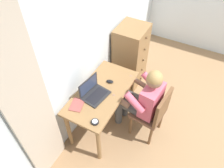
# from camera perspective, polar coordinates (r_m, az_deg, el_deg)

# --- Properties ---
(wall_back) EXTENTS (4.80, 0.05, 2.50)m
(wall_back) POSITION_cam_1_polar(r_m,az_deg,el_deg) (3.04, -3.90, 13.64)
(wall_back) COLOR silver
(wall_back) RESTS_ON ground_plane
(curtain_panel) EXTENTS (0.49, 0.03, 2.25)m
(curtain_panel) POSITION_cam_1_polar(r_m,az_deg,el_deg) (2.32, -20.47, -7.07)
(curtain_panel) COLOR #BCAD99
(curtain_panel) RESTS_ON ground_plane
(desk) EXTENTS (1.14, 0.59, 0.75)m
(desk) POSITION_cam_1_polar(r_m,az_deg,el_deg) (2.96, -2.63, -3.53)
(desk) COLOR olive
(desk) RESTS_ON ground_plane
(dresser) EXTENTS (0.53, 0.49, 1.10)m
(dresser) POSITION_cam_1_polar(r_m,az_deg,el_deg) (3.74, 4.88, 7.46)
(dresser) COLOR olive
(dresser) RESTS_ON ground_plane
(chair) EXTENTS (0.46, 0.44, 0.89)m
(chair) POSITION_cam_1_polar(r_m,az_deg,el_deg) (3.00, 10.81, -7.34)
(chair) COLOR brown
(chair) RESTS_ON ground_plane
(person_seated) EXTENTS (0.57, 0.61, 1.21)m
(person_seated) POSITION_cam_1_polar(r_m,az_deg,el_deg) (2.90, 8.06, -3.65)
(person_seated) COLOR #4C4C4C
(person_seated) RESTS_ON ground_plane
(laptop) EXTENTS (0.37, 0.30, 0.24)m
(laptop) POSITION_cam_1_polar(r_m,az_deg,el_deg) (2.80, -4.90, -2.15)
(laptop) COLOR #232326
(laptop) RESTS_ON desk
(computer_mouse) EXTENTS (0.08, 0.11, 0.03)m
(computer_mouse) POSITION_cam_1_polar(r_m,az_deg,el_deg) (2.97, -0.57, 0.68)
(computer_mouse) COLOR black
(computer_mouse) RESTS_ON desk
(desk_clock) EXTENTS (0.09, 0.09, 0.03)m
(desk_clock) POSITION_cam_1_polar(r_m,az_deg,el_deg) (2.56, -4.53, -9.96)
(desk_clock) COLOR black
(desk_clock) RESTS_ON desk
(notebook_pad) EXTENTS (0.24, 0.20, 0.01)m
(notebook_pad) POSITION_cam_1_polar(r_m,az_deg,el_deg) (2.75, -9.21, -5.42)
(notebook_pad) COLOR #994742
(notebook_pad) RESTS_ON desk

